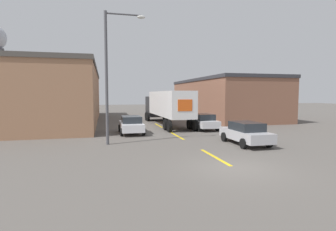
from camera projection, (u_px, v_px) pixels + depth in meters
The scene contains 9 objects.
ground_plane at pixel (235, 168), 12.12m from camera, with size 160.00×160.00×0.00m, color #56514C.
road_centerline at pixel (177, 136), 21.70m from camera, with size 0.20×19.05×0.01m.
warehouse_left at pixel (43, 96), 32.28m from camera, with size 13.03×27.44×6.57m.
warehouse_right at pixel (222, 98), 38.84m from camera, with size 9.33×20.87×5.69m.
semi_truck at pixel (166, 105), 29.50m from camera, with size 3.05×13.33×3.76m.
parked_car_right_near at pixel (246, 133), 17.94m from camera, with size 2.05×4.39×1.55m.
parked_car_left_far at pixel (131, 124), 22.94m from camera, with size 2.05×4.39×1.55m.
parked_car_right_mid at pixel (203, 121), 25.61m from camera, with size 2.05×4.39×1.55m.
street_lamp at pixel (111, 69), 17.62m from camera, with size 2.75×0.32×8.93m.
Camera 1 is at (-5.85, -10.80, 3.41)m, focal length 28.00 mm.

